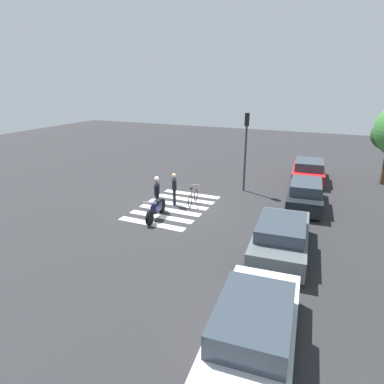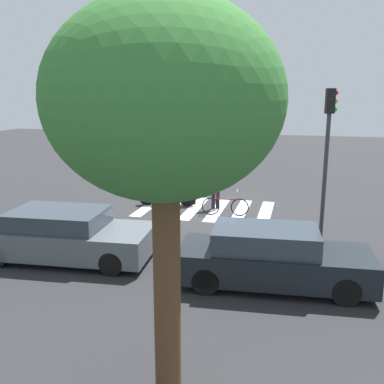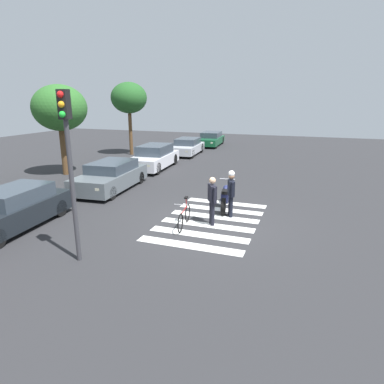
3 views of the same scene
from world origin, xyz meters
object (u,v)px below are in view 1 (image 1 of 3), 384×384
(car_grey_coupe, at_px, (281,237))
(traffic_light_pole, at_px, (246,140))
(car_white_van, at_px, (253,329))
(officer_by_motorcycle, at_px, (157,191))
(car_red_convertible, at_px, (309,171))
(leaning_bicycle, at_px, (193,197))
(police_motorcycle, at_px, (156,209))
(car_black_suv, at_px, (305,194))
(officer_on_foot, at_px, (174,187))

(car_grey_coupe, xyz_separation_m, traffic_light_pole, (-6.68, -3.26, 2.34))
(car_white_van, bearing_deg, officer_by_motorcycle, -137.18)
(car_red_convertible, height_order, traffic_light_pole, traffic_light_pole)
(car_white_van, bearing_deg, car_red_convertible, -178.95)
(leaning_bicycle, relative_size, car_red_convertible, 0.38)
(traffic_light_pole, bearing_deg, police_motorcycle, -24.75)
(car_red_convertible, bearing_deg, car_black_suv, 3.63)
(officer_on_foot, distance_m, officer_by_motorcycle, 1.12)
(officer_on_foot, bearing_deg, car_red_convertible, 141.74)
(car_black_suv, relative_size, car_grey_coupe, 0.97)
(car_black_suv, bearing_deg, leaning_bicycle, -69.19)
(car_black_suv, bearing_deg, police_motorcycle, -54.15)
(officer_by_motorcycle, xyz_separation_m, car_grey_coupe, (1.85, 6.31, -0.36))
(officer_on_foot, distance_m, traffic_light_pole, 5.04)
(car_white_van, bearing_deg, leaning_bicycle, -148.34)
(officer_by_motorcycle, xyz_separation_m, traffic_light_pole, (-4.83, 3.05, 1.98))
(officer_on_foot, height_order, officer_by_motorcycle, officer_by_motorcycle)
(police_motorcycle, bearing_deg, car_white_van, 44.70)
(traffic_light_pole, bearing_deg, car_red_convertible, 138.56)
(police_motorcycle, bearing_deg, traffic_light_pole, 155.25)
(leaning_bicycle, xyz_separation_m, car_black_suv, (-2.04, 5.36, 0.29))
(leaning_bicycle, height_order, car_red_convertible, car_red_convertible)
(officer_by_motorcycle, bearing_deg, officer_on_foot, 158.45)
(car_red_convertible, bearing_deg, traffic_light_pole, -41.44)
(police_motorcycle, relative_size, car_red_convertible, 0.51)
(officer_on_foot, relative_size, traffic_light_pole, 0.38)
(officer_by_motorcycle, height_order, traffic_light_pole, traffic_light_pole)
(officer_on_foot, distance_m, car_red_convertible, 9.50)
(leaning_bicycle, distance_m, traffic_light_pole, 4.57)
(car_grey_coupe, height_order, car_white_van, car_white_van)
(officer_by_motorcycle, relative_size, car_black_suv, 0.39)
(police_motorcycle, relative_size, officer_by_motorcycle, 1.29)
(car_red_convertible, relative_size, traffic_light_pole, 0.98)
(officer_on_foot, xyz_separation_m, traffic_light_pole, (-3.79, 2.64, 2.01))
(leaning_bicycle, distance_m, car_grey_coupe, 6.11)
(police_motorcycle, height_order, car_grey_coupe, car_grey_coupe)
(police_motorcycle, distance_m, car_black_suv, 7.63)
(car_black_suv, bearing_deg, car_red_convertible, -176.37)
(police_motorcycle, distance_m, officer_by_motorcycle, 1.11)
(car_red_convertible, xyz_separation_m, car_white_van, (15.60, 0.29, 0.03))
(leaning_bicycle, xyz_separation_m, officer_on_foot, (0.51, -0.83, 0.60))
(officer_by_motorcycle, bearing_deg, leaning_bicycle, 141.31)
(leaning_bicycle, bearing_deg, car_black_suv, 110.81)
(officer_on_foot, xyz_separation_m, officer_by_motorcycle, (1.04, -0.41, 0.04))
(leaning_bicycle, xyz_separation_m, traffic_light_pole, (-3.28, 1.81, 2.62))
(police_motorcycle, xyz_separation_m, traffic_light_pole, (-5.71, 2.63, 2.52))
(officer_on_foot, height_order, car_red_convertible, officer_on_foot)
(car_black_suv, distance_m, car_grey_coupe, 5.45)
(leaning_bicycle, xyz_separation_m, officer_by_motorcycle, (1.55, -1.24, 0.64))
(officer_by_motorcycle, distance_m, car_grey_coupe, 6.59)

